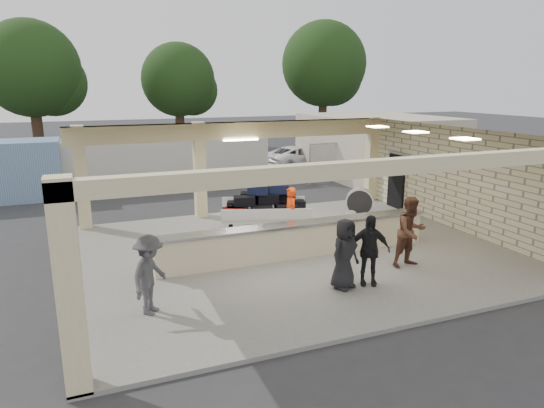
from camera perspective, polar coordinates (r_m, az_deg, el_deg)
name	(u,v)px	position (r m, az deg, el deg)	size (l,w,h in m)	color
ground	(290,254)	(14.30, 2.14, -5.88)	(120.00, 120.00, 0.00)	#2D2D30
pavilion	(288,204)	(14.57, 1.90, 0.04)	(12.01, 10.00, 3.55)	slate
baggage_counter	(297,240)	(13.67, 3.00, -4.22)	(8.20, 0.58, 0.98)	beige
luggage_cart	(264,208)	(15.56, -0.94, -0.42)	(3.17, 2.48, 1.63)	silver
drum_fan	(360,202)	(17.78, 10.27, 0.21)	(1.02, 0.83, 1.12)	silver
baggage_handler	(290,214)	(15.02, 2.14, -1.17)	(0.61, 0.33, 1.67)	#FF400D
passenger_a	(411,232)	(13.33, 16.04, -3.16)	(0.92, 0.41, 1.90)	brown
passenger_b	(369,250)	(11.91, 11.30, -5.32)	(1.02, 0.37, 1.74)	black
passenger_c	(150,275)	(10.55, -14.19, -8.08)	(1.11, 0.39, 1.72)	#46464A
passenger_d	(345,254)	(11.60, 8.53, -5.81)	(0.83, 0.34, 1.71)	black
car_white_a	(300,157)	(29.02, 3.29, 5.57)	(2.16, 4.56, 1.30)	white
car_white_b	(409,151)	(31.85, 15.78, 6.01)	(1.79, 4.79, 1.51)	white
car_dark	(307,156)	(29.60, 4.13, 5.70)	(1.36, 3.85, 1.28)	black
container_white	(153,162)	(24.08, -13.84, 4.79)	(11.06, 2.21, 2.40)	beige
fence	(410,157)	(27.18, 15.93, 5.36)	(12.06, 0.06, 2.03)	gray
tree_left	(37,73)	(36.53, -25.95, 13.72)	(6.60, 6.30, 9.00)	#382619
tree_mid	(182,83)	(39.24, -10.55, 13.84)	(6.00, 5.60, 8.00)	#382619
tree_right	(326,68)	(42.38, 6.39, 15.66)	(7.20, 7.00, 10.00)	#382619
adjacent_building	(376,146)	(27.04, 12.18, 6.70)	(6.00, 8.00, 3.20)	#BEB097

